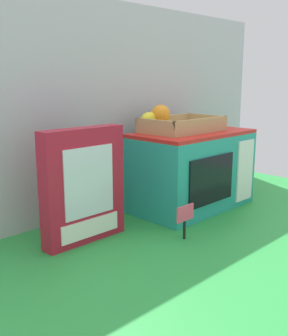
{
  "coord_description": "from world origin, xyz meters",
  "views": [
    {
      "loc": [
        -0.91,
        -0.87,
        0.45
      ],
      "look_at": [
        -0.03,
        0.01,
        0.18
      ],
      "focal_mm": 43.32,
      "sensor_mm": 36.0,
      "label": 1
    }
  ],
  "objects_px": {
    "toy_microwave": "(192,170)",
    "loose_toy_apple": "(229,183)",
    "price_sign": "(185,217)",
    "cookie_set_box": "(84,186)",
    "food_groups_crate": "(177,124)"
  },
  "relations": [
    {
      "from": "toy_microwave",
      "to": "loose_toy_apple",
      "type": "bearing_deg",
      "value": 5.72
    },
    {
      "from": "price_sign",
      "to": "toy_microwave",
      "type": "bearing_deg",
      "value": 35.23
    },
    {
      "from": "loose_toy_apple",
      "to": "price_sign",
      "type": "bearing_deg",
      "value": -159.17
    },
    {
      "from": "toy_microwave",
      "to": "loose_toy_apple",
      "type": "distance_m",
      "value": 0.31
    },
    {
      "from": "cookie_set_box",
      "to": "price_sign",
      "type": "distance_m",
      "value": 0.3
    },
    {
      "from": "toy_microwave",
      "to": "price_sign",
      "type": "height_order",
      "value": "toy_microwave"
    },
    {
      "from": "cookie_set_box",
      "to": "price_sign",
      "type": "height_order",
      "value": "cookie_set_box"
    },
    {
      "from": "cookie_set_box",
      "to": "price_sign",
      "type": "bearing_deg",
      "value": -42.71
    },
    {
      "from": "toy_microwave",
      "to": "loose_toy_apple",
      "type": "relative_size",
      "value": 7.75
    },
    {
      "from": "loose_toy_apple",
      "to": "toy_microwave",
      "type": "bearing_deg",
      "value": -174.28
    },
    {
      "from": "price_sign",
      "to": "loose_toy_apple",
      "type": "distance_m",
      "value": 0.58
    },
    {
      "from": "toy_microwave",
      "to": "cookie_set_box",
      "type": "distance_m",
      "value": 0.46
    },
    {
      "from": "price_sign",
      "to": "loose_toy_apple",
      "type": "relative_size",
      "value": 1.78
    },
    {
      "from": "toy_microwave",
      "to": "food_groups_crate",
      "type": "height_order",
      "value": "food_groups_crate"
    },
    {
      "from": "toy_microwave",
      "to": "food_groups_crate",
      "type": "bearing_deg",
      "value": 136.38
    }
  ]
}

